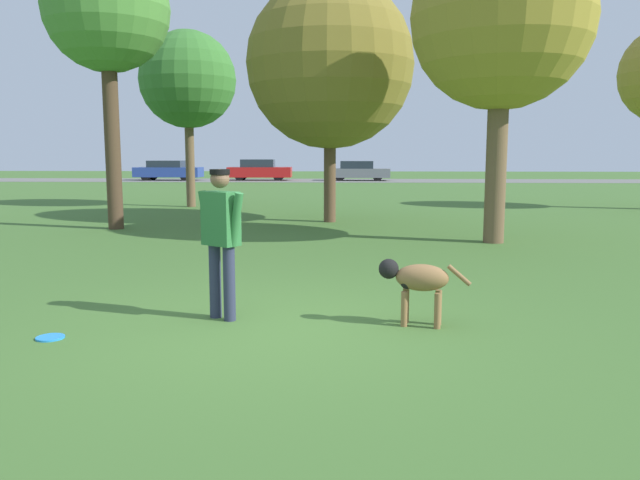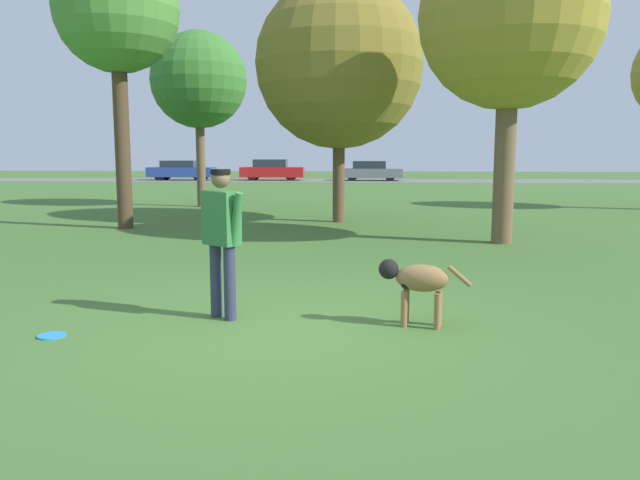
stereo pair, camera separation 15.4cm
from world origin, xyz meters
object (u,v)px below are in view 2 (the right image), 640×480
parked_car_grey (371,171)px  tree_far_left (199,80)px  tree_near_left (117,12)px  parked_car_red (272,170)px  parked_car_blue (181,170)px  tree_mid_center (339,64)px  person (222,231)px  tree_near_right (510,19)px  dog (416,280)px  frisbee (52,336)px

parked_car_grey → tree_far_left: bearing=-103.3°
tree_near_left → parked_car_red: tree_near_left is taller
tree_near_left → parked_car_grey: (6.22, 28.16, -4.44)m
tree_near_left → parked_car_blue: size_ratio=1.45×
parked_car_blue → parked_car_grey: (13.17, 0.21, -0.02)m
tree_mid_center → parked_car_grey: size_ratio=1.46×
tree_near_left → tree_far_left: (0.19, 6.47, -0.82)m
tree_far_left → parked_car_grey: size_ratio=1.38×
person → tree_near_right: tree_near_right is taller
dog → tree_near_left: 11.49m
frisbee → tree_near_right: 10.22m
tree_far_left → parked_car_red: bearing=92.1°
parked_car_grey → tree_mid_center: bearing=-90.1°
tree_near_right → parked_car_grey: bearing=94.6°
frisbee → tree_near_right: bearing=50.1°
dog → parked_car_blue: bearing=-58.7°
tree_near_left → parked_car_blue: bearing=104.0°
tree_near_right → parked_car_red: size_ratio=1.42×
parked_car_blue → parked_car_grey: size_ratio=1.06×
person → dog: (2.11, -0.15, -0.48)m
frisbee → tree_mid_center: (2.40, 10.86, 4.11)m
person → tree_mid_center: (0.84, 10.03, 3.15)m
parked_car_grey → person: bearing=-90.7°
tree_far_left → parked_car_red: tree_far_left is taller
parked_car_grey → tree_near_left: bearing=-100.2°
tree_near_left → tree_mid_center: bearing=19.7°
parked_car_red → person: bearing=-83.9°
tree_near_right → tree_near_left: size_ratio=0.94×
person → tree_far_left: 15.58m
dog → tree_near_right: 7.85m
tree_near_right → tree_near_left: 8.90m
tree_near_left → frisbee: bearing=-73.0°
dog → parked_car_grey: 36.50m
frisbee → parked_car_blue: parked_car_blue is taller
tree_near_left → tree_mid_center: size_ratio=1.05×
tree_near_right → parked_car_blue: tree_near_right is taller
tree_near_right → tree_far_left: 11.94m
parked_car_red → tree_mid_center: bearing=-79.3°
tree_near_right → tree_far_left: size_ratio=1.06×
tree_mid_center → parked_car_blue: size_ratio=1.38×
person → parked_car_grey: bearing=121.8°
person → tree_near_left: tree_near_left is taller
tree_near_left → tree_mid_center: (5.15, 1.85, -0.98)m
person → tree_near_right: 8.36m
frisbee → tree_near_left: size_ratio=0.04×
person → tree_far_left: bearing=140.6°
person → parked_car_red: size_ratio=0.37×
frisbee → tree_far_left: 16.26m
frisbee → parked_car_grey: parked_car_grey is taller
tree_near_right → parked_car_grey: size_ratio=1.45×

